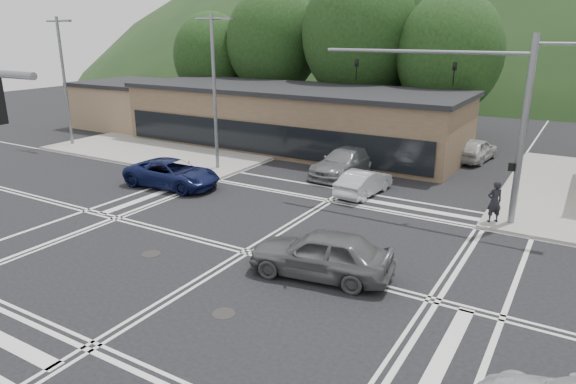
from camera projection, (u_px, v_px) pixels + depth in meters
The scene contains 19 objects.
ground at pixel (246, 252), 19.57m from camera, with size 120.00×120.00×0.00m, color black.
sidewalk_nw at pixel (200, 140), 39.17m from camera, with size 16.00×16.00×0.15m, color gray.
commercial_row at pixel (292, 119), 36.80m from camera, with size 24.00×8.00×4.00m, color brown.
commercial_nw at pixel (134, 106), 44.69m from camera, with size 8.00×7.00×3.60m, color #846B4F.
hill_north at pixel (533, 77), 93.23m from camera, with size 252.00×126.00×140.00m, color #1E3618.
tree_n_a at pixel (273, 42), 43.92m from camera, with size 8.00×8.00×11.75m.
tree_n_b at pixel (360, 34), 39.80m from camera, with size 9.00×9.00×12.98m.
tree_n_c at pixel (449, 54), 36.77m from camera, with size 7.60×7.60×10.87m.
tree_n_d at pixel (211, 56), 46.43m from camera, with size 6.80×6.80×9.76m.
tree_n_e at pixel (425, 43), 41.32m from camera, with size 8.40×8.40×11.98m.
streetlight_nw at pixel (215, 85), 29.55m from camera, with size 2.50×0.25×9.00m.
streetlight_w at pixel (64, 75), 36.16m from camera, with size 2.50×0.25×9.00m.
signal_mast_ne at pixel (494, 106), 21.35m from camera, with size 11.65×0.30×8.00m.
car_blue_west at pixel (172, 173), 27.55m from camera, with size 2.45×5.31×1.48m, color #0E143D.
car_grey_center at pixel (321, 253), 17.44m from camera, with size 1.97×4.90×1.67m, color #56585A.
car_queue_a at pixel (364, 182), 26.25m from camera, with size 1.39×3.98×1.31m, color #ADAFB4.
car_queue_b at pixel (476, 150), 33.05m from camera, with size 1.76×4.36×1.49m, color #B6B6B1.
car_northbound at pixel (345, 162), 29.69m from camera, with size 2.20×5.41×1.57m, color slate.
pedestrian at pixel (495, 201), 21.99m from camera, with size 0.67×0.44×1.84m, color black.
Camera 1 is at (10.59, -14.61, 8.08)m, focal length 32.00 mm.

